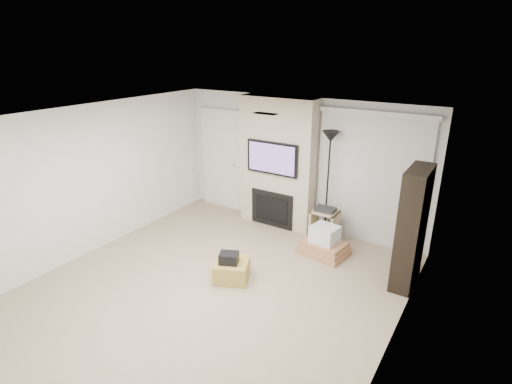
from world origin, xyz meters
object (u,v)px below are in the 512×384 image
Objects in this scene: bookshelf at (412,228)px; ottoman at (232,270)px; av_stand at (324,224)px; floor_lamp at (329,155)px; box_stack at (324,244)px.

ottoman is at bearing -149.73° from bookshelf.
ottoman is 2.04m from av_stand.
floor_lamp is 2.34× the size of box_stack.
bookshelf reaches higher than av_stand.
bookshelf is (2.26, 1.32, 0.75)m from ottoman.
ottoman is 0.28× the size of bookshelf.
av_stand is (0.07, -0.20, -1.22)m from floor_lamp.
floor_lamp is (0.62, 2.12, 1.42)m from ottoman.
floor_lamp is 3.02× the size of av_stand.
ottoman is 0.76× the size of av_stand.
ottoman is at bearing -106.41° from floor_lamp.
bookshelf reaches higher than ottoman.
bookshelf is at bearing -6.27° from box_stack.
box_stack is at bearing 58.93° from ottoman.
floor_lamp is 1.11× the size of bookshelf.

